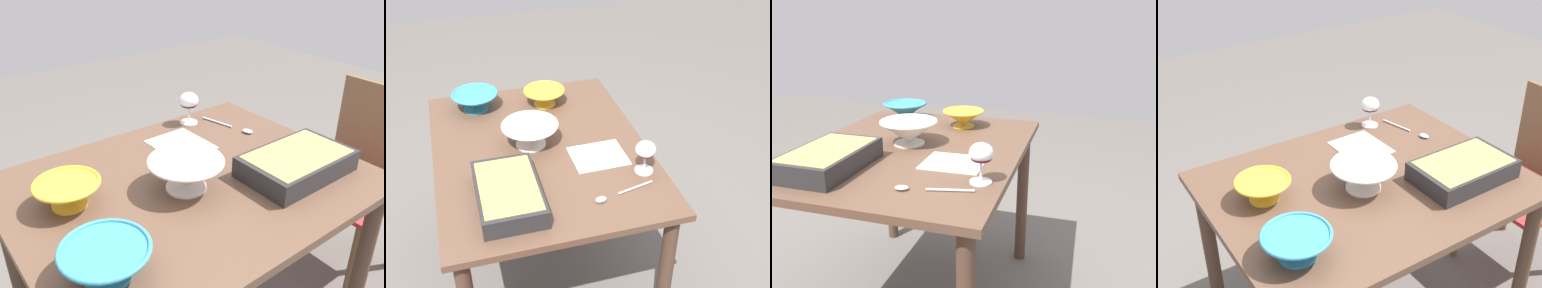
# 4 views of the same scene
# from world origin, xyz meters

# --- Properties ---
(dining_table) EXTENTS (1.14, 0.89, 0.77)m
(dining_table) POSITION_xyz_m (0.00, 0.00, 0.66)
(dining_table) COLOR brown
(dining_table) RESTS_ON ground_plane
(chair) EXTENTS (0.42, 0.44, 0.89)m
(chair) POSITION_xyz_m (-0.93, 0.08, 0.49)
(chair) COLOR #B22D2D
(chair) RESTS_ON ground_plane
(wine_glass) EXTENTS (0.08, 0.08, 0.14)m
(wine_glass) POSITION_xyz_m (-0.27, -0.36, 0.86)
(wine_glass) COLOR white
(wine_glass) RESTS_ON dining_table
(casserole_dish) EXTENTS (0.37, 0.23, 0.08)m
(casserole_dish) POSITION_xyz_m (-0.31, 0.18, 0.81)
(casserole_dish) COLOR #262628
(casserole_dish) RESTS_ON dining_table
(mixing_bowl) EXTENTS (0.22, 0.22, 0.09)m
(mixing_bowl) POSITION_xyz_m (0.41, 0.22, 0.82)
(mixing_bowl) COLOR teal
(mixing_bowl) RESTS_ON dining_table
(small_bowl) EXTENTS (0.20, 0.20, 0.08)m
(small_bowl) POSITION_xyz_m (0.37, -0.10, 0.81)
(small_bowl) COLOR yellow
(small_bowl) RESTS_ON dining_table
(serving_bowl) EXTENTS (0.24, 0.24, 0.10)m
(serving_bowl) POSITION_xyz_m (0.04, 0.03, 0.82)
(serving_bowl) COLOR white
(serving_bowl) RESTS_ON dining_table
(serving_spoon) EXTENTS (0.08, 0.25, 0.01)m
(serving_spoon) POSITION_xyz_m (-0.39, -0.19, 0.77)
(serving_spoon) COLOR silver
(serving_spoon) RESTS_ON dining_table
(napkin) EXTENTS (0.20, 0.23, 0.00)m
(napkin) POSITION_xyz_m (-0.13, -0.22, 0.77)
(napkin) COLOR #B2CCB7
(napkin) RESTS_ON dining_table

